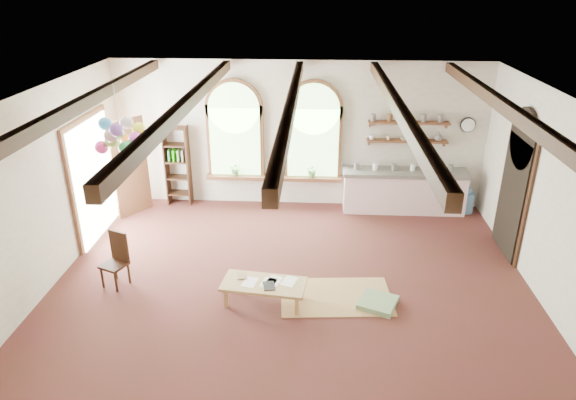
# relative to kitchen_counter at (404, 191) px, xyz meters

# --- Properties ---
(floor) EXTENTS (8.00, 8.00, 0.00)m
(floor) POSITION_rel_kitchen_counter_xyz_m (-2.30, -3.20, -0.48)
(floor) COLOR #562523
(floor) RESTS_ON ground
(ceiling_beams) EXTENTS (6.20, 6.80, 0.18)m
(ceiling_beams) POSITION_rel_kitchen_counter_xyz_m (-2.30, -3.20, 2.62)
(ceiling_beams) COLOR #361E11
(ceiling_beams) RESTS_ON ceiling
(window_left) EXTENTS (1.30, 0.28, 2.20)m
(window_left) POSITION_rel_kitchen_counter_xyz_m (-3.70, 0.23, 1.16)
(window_left) COLOR brown
(window_left) RESTS_ON floor
(window_right) EXTENTS (1.30, 0.28, 2.20)m
(window_right) POSITION_rel_kitchen_counter_xyz_m (-2.00, 0.23, 1.16)
(window_right) COLOR brown
(window_right) RESTS_ON floor
(left_doorway) EXTENTS (0.10, 1.90, 2.50)m
(left_doorway) POSITION_rel_kitchen_counter_xyz_m (-6.25, -1.40, 0.67)
(left_doorway) COLOR brown
(left_doorway) RESTS_ON floor
(right_doorway) EXTENTS (0.10, 1.30, 2.40)m
(right_doorway) POSITION_rel_kitchen_counter_xyz_m (1.65, -1.70, 0.62)
(right_doorway) COLOR black
(right_doorway) RESTS_ON floor
(kitchen_counter) EXTENTS (2.68, 0.62, 0.94)m
(kitchen_counter) POSITION_rel_kitchen_counter_xyz_m (0.00, 0.00, 0.00)
(kitchen_counter) COLOR silver
(kitchen_counter) RESTS_ON floor
(wall_shelf_lower) EXTENTS (1.70, 0.24, 0.04)m
(wall_shelf_lower) POSITION_rel_kitchen_counter_xyz_m (0.00, 0.18, 1.07)
(wall_shelf_lower) COLOR brown
(wall_shelf_lower) RESTS_ON wall_back
(wall_shelf_upper) EXTENTS (1.70, 0.24, 0.04)m
(wall_shelf_upper) POSITION_rel_kitchen_counter_xyz_m (0.00, 0.18, 1.47)
(wall_shelf_upper) COLOR brown
(wall_shelf_upper) RESTS_ON wall_back
(wall_clock) EXTENTS (0.32, 0.04, 0.32)m
(wall_clock) POSITION_rel_kitchen_counter_xyz_m (1.25, 0.25, 1.42)
(wall_clock) COLOR black
(wall_clock) RESTS_ON wall_back
(bookshelf) EXTENTS (0.53, 0.32, 1.80)m
(bookshelf) POSITION_rel_kitchen_counter_xyz_m (-5.00, 0.12, 0.42)
(bookshelf) COLOR #361E11
(bookshelf) RESTS_ON floor
(coffee_table) EXTENTS (1.37, 0.76, 0.37)m
(coffee_table) POSITION_rel_kitchen_counter_xyz_m (-2.70, -3.66, -0.15)
(coffee_table) COLOR #A6884C
(coffee_table) RESTS_ON floor
(side_chair) EXTENTS (0.49, 0.49, 0.94)m
(side_chair) POSITION_rel_kitchen_counter_xyz_m (-5.22, -3.28, -0.21)
(side_chair) COLOR #361E11
(side_chair) RESTS_ON floor
(floor_mat) EXTENTS (1.86, 1.23, 0.02)m
(floor_mat) POSITION_rel_kitchen_counter_xyz_m (-1.55, -3.44, -0.47)
(floor_mat) COLOR tan
(floor_mat) RESTS_ON floor
(floor_cushion) EXTENTS (0.72, 0.72, 0.10)m
(floor_cushion) POSITION_rel_kitchen_counter_xyz_m (-0.90, -3.63, -0.43)
(floor_cushion) COLOR gray
(floor_cushion) RESTS_ON floor
(water_jug_a) EXTENTS (0.30, 0.30, 0.58)m
(water_jug_a) POSITION_rel_kitchen_counter_xyz_m (1.39, -0.00, -0.23)
(water_jug_a) COLOR #5183AE
(water_jug_a) RESTS_ON floor
(water_jug_b) EXTENTS (0.27, 0.27, 0.53)m
(water_jug_b) POSITION_rel_kitchen_counter_xyz_m (1.00, 0.00, -0.25)
(water_jug_b) COLOR #5183AE
(water_jug_b) RESTS_ON floor
(balloon_cluster) EXTENTS (0.79, 0.82, 1.14)m
(balloon_cluster) POSITION_rel_kitchen_counter_xyz_m (-5.20, -2.40, 1.86)
(balloon_cluster) COLOR white
(balloon_cluster) RESTS_ON floor
(table_book) EXTENTS (0.19, 0.24, 0.02)m
(table_book) POSITION_rel_kitchen_counter_xyz_m (-3.14, -3.51, -0.09)
(table_book) COLOR olive
(table_book) RESTS_ON coffee_table
(tablet) EXTENTS (0.22, 0.28, 0.01)m
(tablet) POSITION_rel_kitchen_counter_xyz_m (-2.61, -3.75, -0.10)
(tablet) COLOR black
(tablet) RESTS_ON coffee_table
(potted_plant_left) EXTENTS (0.27, 0.23, 0.30)m
(potted_plant_left) POSITION_rel_kitchen_counter_xyz_m (-3.70, 0.12, 0.37)
(potted_plant_left) COLOR #598C4C
(potted_plant_left) RESTS_ON window_left
(potted_plant_right) EXTENTS (0.27, 0.23, 0.30)m
(potted_plant_right) POSITION_rel_kitchen_counter_xyz_m (-2.00, 0.12, 0.37)
(potted_plant_right) COLOR #598C4C
(potted_plant_right) RESTS_ON window_right
(shelf_cup_a) EXTENTS (0.12, 0.10, 0.10)m
(shelf_cup_a) POSITION_rel_kitchen_counter_xyz_m (-0.75, 0.18, 1.14)
(shelf_cup_a) COLOR white
(shelf_cup_a) RESTS_ON wall_shelf_lower
(shelf_cup_b) EXTENTS (0.10, 0.10, 0.09)m
(shelf_cup_b) POSITION_rel_kitchen_counter_xyz_m (-0.40, 0.18, 1.14)
(shelf_cup_b) COLOR beige
(shelf_cup_b) RESTS_ON wall_shelf_lower
(shelf_bowl_a) EXTENTS (0.22, 0.22, 0.05)m
(shelf_bowl_a) POSITION_rel_kitchen_counter_xyz_m (-0.05, 0.18, 1.12)
(shelf_bowl_a) COLOR beige
(shelf_bowl_a) RESTS_ON wall_shelf_lower
(shelf_bowl_b) EXTENTS (0.20, 0.20, 0.06)m
(shelf_bowl_b) POSITION_rel_kitchen_counter_xyz_m (0.30, 0.18, 1.12)
(shelf_bowl_b) COLOR #8C664C
(shelf_bowl_b) RESTS_ON wall_shelf_lower
(shelf_vase) EXTENTS (0.18, 0.18, 0.19)m
(shelf_vase) POSITION_rel_kitchen_counter_xyz_m (0.65, 0.18, 1.19)
(shelf_vase) COLOR slate
(shelf_vase) RESTS_ON wall_shelf_lower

